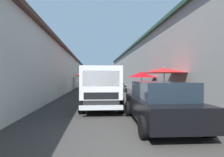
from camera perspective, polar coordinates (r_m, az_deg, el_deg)
ground at (r=17.21m, az=-2.14°, el=-5.01°), size 90.00×90.00×0.00m
building_left_whitewash at (r=20.38m, az=-24.04°, el=2.14°), size 49.80×7.50×4.50m
building_right_concrete at (r=21.22m, az=18.05°, el=3.96°), size 49.80×7.50×5.89m
fruit_stall_far_right at (r=10.64m, az=17.33°, el=1.02°), size 2.74×2.74×2.25m
fruit_stall_mid_lane at (r=23.61m, az=-9.67°, el=0.66°), size 2.57×2.57×2.28m
fruit_stall_far_left at (r=15.30m, az=-8.34°, el=1.13°), size 2.11×2.11×2.40m
fruit_stall_near_left at (r=14.37m, az=9.92°, el=0.75°), size 2.41×2.41×2.17m
hatchback_car at (r=6.00m, az=15.76°, el=-7.89°), size 3.99×2.07×1.45m
delivery_truck at (r=8.21m, az=-3.64°, el=-3.55°), size 4.99×2.12×2.08m
vendor_by_crates at (r=19.59m, az=2.46°, el=-1.84°), size 0.43×0.50×1.52m
vendor_in_shade at (r=19.16m, az=-4.71°, el=-1.85°), size 0.27×0.61×1.54m
parked_scooter at (r=18.98m, az=4.15°, el=-3.16°), size 1.69×0.46×1.14m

